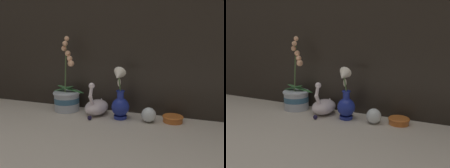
{
  "view_description": "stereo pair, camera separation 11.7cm",
  "coord_description": "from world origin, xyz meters",
  "views": [
    {
      "loc": [
        0.39,
        -0.96,
        0.4
      ],
      "look_at": [
        -0.0,
        0.13,
        0.19
      ],
      "focal_mm": 35.0,
      "sensor_mm": 36.0,
      "label": 1
    },
    {
      "loc": [
        0.5,
        -0.91,
        0.4
      ],
      "look_at": [
        -0.0,
        0.13,
        0.19
      ],
      "focal_mm": 35.0,
      "sensor_mm": 36.0,
      "label": 2
    }
  ],
  "objects": [
    {
      "name": "amber_dish",
      "position": [
        0.32,
        0.18,
        0.02
      ],
      "size": [
        0.11,
        0.11,
        0.03
      ],
      "color": "#C66628",
      "rests_on": "ground_plane"
    },
    {
      "name": "glass_sphere",
      "position": [
        0.2,
        0.13,
        0.04
      ],
      "size": [
        0.08,
        0.08,
        0.08
      ],
      "color": "silver",
      "rests_on": "ground_plane"
    },
    {
      "name": "blue_vase",
      "position": [
        0.04,
        0.13,
        0.1
      ],
      "size": [
        0.1,
        0.13,
        0.29
      ],
      "color": "navy",
      "rests_on": "ground_plane"
    },
    {
      "name": "glass_bauble",
      "position": [
        -0.1,
        0.05,
        0.01
      ],
      "size": [
        0.02,
        0.02,
        0.02
      ],
      "color": "#191433",
      "rests_on": "ground_plane"
    },
    {
      "name": "orchid_potted_plant",
      "position": [
        -0.31,
        0.17,
        0.08
      ],
      "size": [
        0.22,
        0.16,
        0.45
      ],
      "color": "#B2BCCC",
      "rests_on": "ground_plane"
    },
    {
      "name": "window_backdrop",
      "position": [
        0.0,
        0.28,
        0.6
      ],
      "size": [
        2.8,
        0.03,
        1.2
      ],
      "color": "black",
      "rests_on": "ground_plane"
    },
    {
      "name": "swan_figurine",
      "position": [
        -0.11,
        0.16,
        0.05
      ],
      "size": [
        0.13,
        0.2,
        0.2
      ],
      "color": "white",
      "rests_on": "ground_plane"
    },
    {
      "name": "ground_plane",
      "position": [
        0.0,
        0.0,
        0.0
      ],
      "size": [
        2.8,
        2.8,
        0.0
      ],
      "primitive_type": "plane",
      "color": "#BCB2A3"
    }
  ]
}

